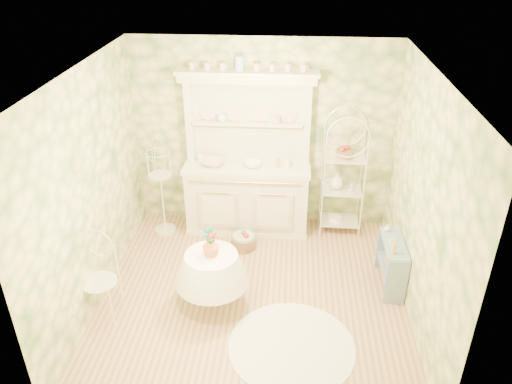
# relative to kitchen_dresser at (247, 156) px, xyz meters

# --- Properties ---
(floor) EXTENTS (3.60, 3.60, 0.00)m
(floor) POSITION_rel_kitchen_dresser_xyz_m (0.20, -1.52, -1.15)
(floor) COLOR tan
(floor) RESTS_ON ground
(ceiling) EXTENTS (3.60, 3.60, 0.00)m
(ceiling) POSITION_rel_kitchen_dresser_xyz_m (0.20, -1.52, 1.56)
(ceiling) COLOR white
(ceiling) RESTS_ON floor
(wall_left) EXTENTS (3.60, 3.60, 0.00)m
(wall_left) POSITION_rel_kitchen_dresser_xyz_m (-1.60, -1.52, 0.21)
(wall_left) COLOR beige
(wall_left) RESTS_ON floor
(wall_right) EXTENTS (3.60, 3.60, 0.00)m
(wall_right) POSITION_rel_kitchen_dresser_xyz_m (2.00, -1.52, 0.21)
(wall_right) COLOR beige
(wall_right) RESTS_ON floor
(wall_back) EXTENTS (3.60, 3.60, 0.00)m
(wall_back) POSITION_rel_kitchen_dresser_xyz_m (0.20, 0.28, 0.21)
(wall_back) COLOR beige
(wall_back) RESTS_ON floor
(wall_front) EXTENTS (3.60, 3.60, 0.00)m
(wall_front) POSITION_rel_kitchen_dresser_xyz_m (0.20, -3.32, 0.21)
(wall_front) COLOR beige
(wall_front) RESTS_ON floor
(kitchen_dresser) EXTENTS (1.87, 0.61, 2.29)m
(kitchen_dresser) POSITION_rel_kitchen_dresser_xyz_m (0.00, 0.00, 0.00)
(kitchen_dresser) COLOR silver
(kitchen_dresser) RESTS_ON floor
(bakers_rack) EXTENTS (0.55, 0.41, 1.74)m
(bakers_rack) POSITION_rel_kitchen_dresser_xyz_m (1.33, 0.05, -0.28)
(bakers_rack) COLOR white
(bakers_rack) RESTS_ON floor
(side_shelf) EXTENTS (0.29, 0.75, 0.64)m
(side_shelf) POSITION_rel_kitchen_dresser_xyz_m (1.86, -1.18, -0.82)
(side_shelf) COLOR #7991AC
(side_shelf) RESTS_ON floor
(round_table) EXTENTS (0.74, 0.74, 0.66)m
(round_table) POSITION_rel_kitchen_dresser_xyz_m (-0.25, -1.72, -0.81)
(round_table) COLOR white
(round_table) RESTS_ON floor
(cafe_chair) EXTENTS (0.52, 0.52, 0.94)m
(cafe_chair) POSITION_rel_kitchen_dresser_xyz_m (-1.48, -1.96, -0.67)
(cafe_chair) COLOR white
(cafe_chair) RESTS_ON floor
(birdcage_stand) EXTENTS (0.41, 0.41, 1.55)m
(birdcage_stand) POSITION_rel_kitchen_dresser_xyz_m (-1.18, -0.19, -0.37)
(birdcage_stand) COLOR white
(birdcage_stand) RESTS_ON floor
(floor_basket) EXTENTS (0.42, 0.42, 0.21)m
(floor_basket) POSITION_rel_kitchen_dresser_xyz_m (-0.01, -0.53, -1.04)
(floor_basket) COLOR olive
(floor_basket) RESTS_ON floor
(lace_rug) EXTENTS (1.54, 1.54, 0.01)m
(lace_rug) POSITION_rel_kitchen_dresser_xyz_m (0.68, -2.31, -1.14)
(lace_rug) COLOR white
(lace_rug) RESTS_ON floor
(bowl_floral) EXTENTS (0.34, 0.34, 0.08)m
(bowl_floral) POSITION_rel_kitchen_dresser_xyz_m (-0.46, -0.03, -0.13)
(bowl_floral) COLOR white
(bowl_floral) RESTS_ON kitchen_dresser
(bowl_white) EXTENTS (0.29, 0.29, 0.08)m
(bowl_white) POSITION_rel_kitchen_dresser_xyz_m (0.08, -0.03, -0.13)
(bowl_white) COLOR white
(bowl_white) RESTS_ON kitchen_dresser
(cup_left) EXTENTS (0.17, 0.17, 0.10)m
(cup_left) POSITION_rel_kitchen_dresser_xyz_m (-0.35, 0.16, 0.47)
(cup_left) COLOR white
(cup_left) RESTS_ON kitchen_dresser
(cup_right) EXTENTS (0.14, 0.14, 0.10)m
(cup_right) POSITION_rel_kitchen_dresser_xyz_m (0.39, 0.16, 0.47)
(cup_right) COLOR white
(cup_right) RESTS_ON kitchen_dresser
(potted_geranium) EXTENTS (0.20, 0.17, 0.32)m
(potted_geranium) POSITION_rel_kitchen_dresser_xyz_m (-0.26, -1.67, -0.30)
(potted_geranium) COLOR #3F7238
(potted_geranium) RESTS_ON round_table
(bottle_amber) EXTENTS (0.08, 0.08, 0.17)m
(bottle_amber) POSITION_rel_kitchen_dresser_xyz_m (1.81, -1.39, -0.46)
(bottle_amber) COLOR tan
(bottle_amber) RESTS_ON side_shelf
(bottle_blue) EXTENTS (0.06, 0.06, 0.11)m
(bottle_blue) POSITION_rel_kitchen_dresser_xyz_m (1.82, -1.22, -0.49)
(bottle_blue) COLOR #9EBDDC
(bottle_blue) RESTS_ON side_shelf
(bottle_glass) EXTENTS (0.09, 0.09, 0.10)m
(bottle_glass) POSITION_rel_kitchen_dresser_xyz_m (1.81, -0.93, -0.50)
(bottle_glass) COLOR silver
(bottle_glass) RESTS_ON side_shelf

